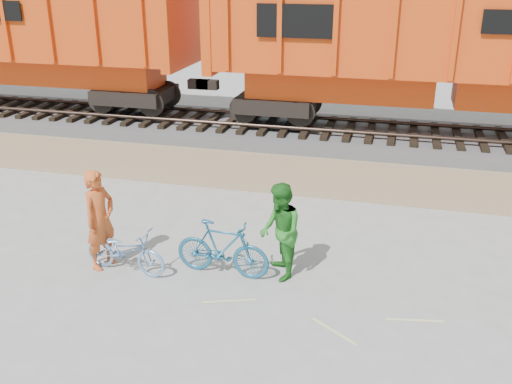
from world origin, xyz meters
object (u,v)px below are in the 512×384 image
Objects in this scene: person_solo at (100,219)px; person_man at (280,232)px; bicycle_blue at (125,251)px; hopper_car_center at (450,46)px; bicycle_teal at (222,249)px.

person_man is at bearing -67.70° from person_solo.
hopper_car_center is at bearing -25.45° from bicycle_blue.
person_solo is at bearing -124.28° from hopper_car_center.
person_man is at bearing -72.61° from bicycle_blue.
hopper_car_center is 7.48× the size of person_solo.
person_man is (3.23, 0.43, -0.06)m from person_solo.
bicycle_teal is 2.28m from person_solo.
bicycle_teal is at bearing -72.77° from bicycle_blue.
bicycle_teal is 1.08m from person_man.
bicycle_teal is 0.92× the size of person_solo.
hopper_car_center is 10.15m from bicycle_teal.
bicycle_teal is 0.99× the size of person_man.
bicycle_blue is 0.93× the size of bicycle_teal.
person_man reaches higher than bicycle_teal.
hopper_car_center reaches higher than bicycle_blue.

